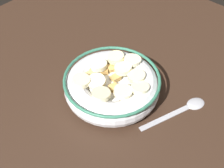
% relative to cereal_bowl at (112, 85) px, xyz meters
% --- Properties ---
extents(ground_plane, '(0.91, 0.91, 0.02)m').
position_rel_cereal_bowl_xyz_m(ground_plane, '(0.00, -0.00, -0.04)').
color(ground_plane, '#332116').
extents(cereal_bowl, '(0.19, 0.19, 0.06)m').
position_rel_cereal_bowl_xyz_m(cereal_bowl, '(0.00, 0.00, 0.00)').
color(cereal_bowl, silver).
rests_on(cereal_bowl, ground_plane).
extents(spoon, '(0.15, 0.07, 0.01)m').
position_rel_cereal_bowl_xyz_m(spoon, '(-0.07, 0.13, -0.02)').
color(spoon, '#A5A5AD').
rests_on(spoon, ground_plane).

